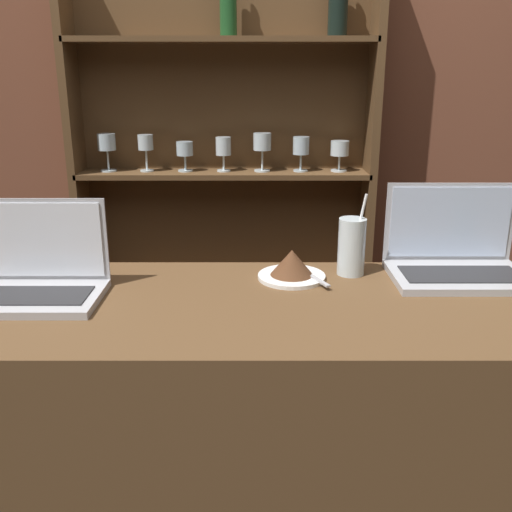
{
  "coord_description": "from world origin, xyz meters",
  "views": [
    {
      "loc": [
        0.03,
        -0.93,
        1.46
      ],
      "look_at": [
        0.03,
        0.31,
        1.06
      ],
      "focal_mm": 40.0,
      "sensor_mm": 36.0,
      "label": 1
    }
  ],
  "objects": [
    {
      "name": "laptop_far",
      "position": [
        0.54,
        0.46,
        1.01
      ],
      "size": [
        0.34,
        0.23,
        0.23
      ],
      "color": "#ADADB2",
      "rests_on": "bar_counter"
    },
    {
      "name": "back_shelf",
      "position": [
        -0.09,
        1.33,
        1.02
      ],
      "size": [
        1.17,
        0.18,
        1.96
      ],
      "color": "brown",
      "rests_on": "ground_plane"
    },
    {
      "name": "cake_plate",
      "position": [
        0.12,
        0.43,
        0.99
      ],
      "size": [
        0.17,
        0.18,
        0.08
      ],
      "color": "white",
      "rests_on": "bar_counter"
    },
    {
      "name": "laptop_near",
      "position": [
        -0.48,
        0.32,
        1.01
      ],
      "size": [
        0.31,
        0.21,
        0.22
      ],
      "color": "#ADADB2",
      "rests_on": "bar_counter"
    },
    {
      "name": "water_glass",
      "position": [
        0.27,
        0.47,
        1.03
      ],
      "size": [
        0.07,
        0.07,
        0.21
      ],
      "color": "silver",
      "rests_on": "bar_counter"
    },
    {
      "name": "back_wall",
      "position": [
        0.0,
        1.41,
        1.35
      ],
      "size": [
        7.0,
        0.06,
        2.7
      ],
      "color": "brown",
      "rests_on": "ground_plane"
    },
    {
      "name": "bar_counter",
      "position": [
        0.0,
        0.28,
        0.48
      ],
      "size": [
        1.78,
        0.56,
        0.96
      ],
      "color": "brown",
      "rests_on": "ground_plane"
    }
  ]
}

